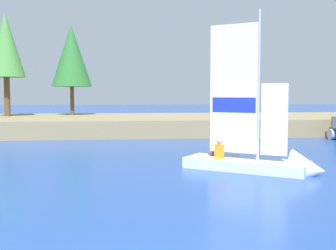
% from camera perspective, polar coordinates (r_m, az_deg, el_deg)
% --- Properties ---
extents(shore_bank, '(80.00, 10.20, 1.05)m').
position_cam_1_polar(shore_bank, '(29.31, -6.33, 0.13)').
color(shore_bank, '#897A56').
rests_on(shore_bank, ground).
extents(shoreline_tree_midleft, '(2.50, 2.50, 7.08)m').
position_cam_1_polar(shoreline_tree_midleft, '(31.48, -20.93, 9.92)').
color(shoreline_tree_midleft, brown).
rests_on(shoreline_tree_midleft, shore_bank).
extents(shoreline_tree_centre, '(2.90, 2.90, 6.54)m').
position_cam_1_polar(shoreline_tree_centre, '(32.08, -12.82, 9.02)').
color(shoreline_tree_centre, brown).
rests_on(shoreline_tree_centre, shore_bank).
extents(sailboat, '(4.55, 3.74, 5.79)m').
position_cam_1_polar(sailboat, '(14.47, 13.28, -4.61)').
color(sailboat, silver).
rests_on(sailboat, ground).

